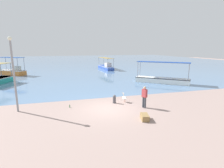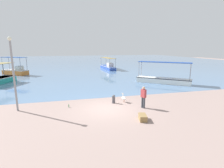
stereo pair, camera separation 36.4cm
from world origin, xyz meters
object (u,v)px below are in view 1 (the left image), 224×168
at_px(fisherman_standing, 144,96).
at_px(fishing_boat_center, 162,79).
at_px(pelican, 124,98).
at_px(cargo_crate, 145,117).
at_px(fishing_boat_outer, 106,66).
at_px(mooring_bollard, 114,99).
at_px(glass_bottle, 70,106).
at_px(lamp_post, 13,71).
at_px(fishing_boat_near_left, 13,71).

bearing_deg(fisherman_standing, fishing_boat_center, 51.42).
relative_size(fishing_boat_center, pelican, 7.75).
bearing_deg(cargo_crate, fisherman_standing, 65.05).
xyz_separation_m(fishing_boat_center, fishing_boat_outer, (-3.52, 16.75, 0.04)).
height_order(mooring_bollard, fisherman_standing, fisherman_standing).
bearing_deg(cargo_crate, pelican, 90.01).
bearing_deg(fishing_boat_center, fisherman_standing, -128.58).
bearing_deg(glass_bottle, fisherman_standing, -15.82).
distance_m(pelican, mooring_bollard, 0.90).
relative_size(fishing_boat_outer, lamp_post, 1.30).
xyz_separation_m(fishing_boat_center, pelican, (-7.58, -6.52, -0.16)).
bearing_deg(lamp_post, fishing_boat_near_left, 104.29).
relative_size(mooring_bollard, cargo_crate, 0.87).
distance_m(fishing_boat_outer, pelican, 23.62).
bearing_deg(lamp_post, mooring_bollard, -0.34).
height_order(fishing_boat_center, glass_bottle, fishing_boat_center).
height_order(fishing_boat_center, pelican, fishing_boat_center).
bearing_deg(mooring_bollard, cargo_crate, -76.85).
bearing_deg(mooring_bollard, pelican, 0.57).
relative_size(fishing_boat_center, fisherman_standing, 3.67).
distance_m(fishing_boat_near_left, glass_bottle, 21.57).
bearing_deg(mooring_bollard, lamp_post, 179.66).
distance_m(fishing_boat_outer, cargo_crate, 27.45).
height_order(fishing_boat_center, fishing_boat_outer, fishing_boat_center).
bearing_deg(pelican, lamp_post, 179.76).
height_order(fishing_boat_outer, pelican, fishing_boat_outer).
distance_m(fishing_boat_near_left, pelican, 23.65).
relative_size(fisherman_standing, glass_bottle, 6.26).
relative_size(fishing_boat_near_left, lamp_post, 0.90).
relative_size(fishing_boat_outer, fisherman_standing, 4.09).
distance_m(fishing_boat_center, fisherman_standing, 10.55).
distance_m(mooring_bollard, fisherman_standing, 2.62).
height_order(fishing_boat_near_left, pelican, fishing_boat_near_left).
distance_m(fishing_boat_outer, fisherman_standing, 25.18).
distance_m(pelican, glass_bottle, 4.58).
bearing_deg(fishing_boat_outer, fishing_boat_center, -78.13).
relative_size(fishing_boat_near_left, fisherman_standing, 2.84).
bearing_deg(pelican, fishing_boat_near_left, 124.02).
xyz_separation_m(fishing_boat_center, cargo_crate, (-7.58, -10.40, -0.36)).
xyz_separation_m(pelican, cargo_crate, (0.00, -3.88, -0.19)).
bearing_deg(pelican, fishing_boat_outer, 80.10).
xyz_separation_m(fishing_boat_center, glass_bottle, (-12.14, -6.66, -0.43)).
bearing_deg(fishing_boat_near_left, fisherman_standing, -56.27).
relative_size(fishing_boat_near_left, pelican, 6.00).
bearing_deg(lamp_post, cargo_crate, -25.37).
bearing_deg(fishing_boat_near_left, cargo_crate, -60.60).
bearing_deg(fishing_boat_outer, glass_bottle, -110.23).
relative_size(fishing_boat_center, lamp_post, 1.17).
xyz_separation_m(fishing_boat_near_left, glass_bottle, (8.67, -19.75, -0.54)).
bearing_deg(cargo_crate, fishing_boat_near_left, 119.40).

